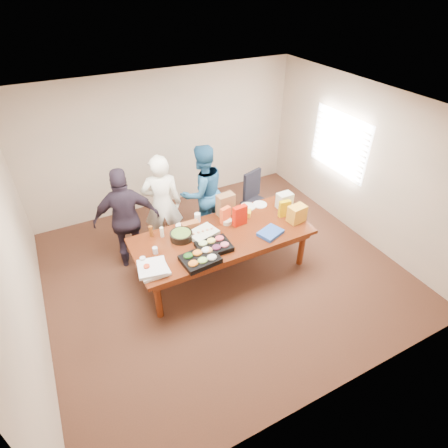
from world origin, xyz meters
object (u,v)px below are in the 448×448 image
person_center (162,204)px  salad_bowl (181,236)px  conference_table (223,253)px  office_chair (256,202)px  sheet_cake (203,234)px  person_right (203,192)px

person_center → salad_bowl: (0.00, -0.83, -0.09)m
conference_table → office_chair: bearing=37.2°
conference_table → sheet_cake: sheet_cake is taller
person_right → salad_bowl: person_right is taller
person_center → sheet_cake: person_center is taller
conference_table → salad_bowl: 0.77m
person_right → office_chair: bearing=161.2°
sheet_cake → salad_bowl: salad_bowl is taller
conference_table → person_center: bearing=120.9°
office_chair → salad_bowl: office_chair is taller
person_center → person_right: (0.78, 0.07, -0.01)m
salad_bowl → sheet_cake: bearing=-13.3°
conference_table → office_chair: (1.18, 0.90, 0.13)m
conference_table → person_right: (0.16, 1.10, 0.51)m
person_right → sheet_cake: bearing=57.8°
person_right → conference_table: bearing=73.7°
salad_bowl → conference_table: bearing=-17.4°
conference_table → sheet_cake: 0.51m
office_chair → sheet_cake: 1.69m
person_center → salad_bowl: person_center is taller
conference_table → person_right: 1.22m
person_center → person_right: bearing=-158.8°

